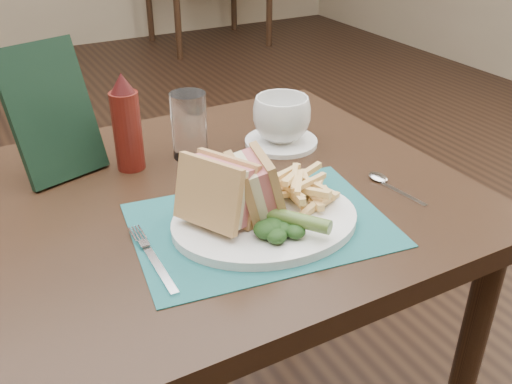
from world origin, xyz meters
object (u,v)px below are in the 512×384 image
saucer (281,142)px  placemat (261,225)px  sandwich_half_a (208,197)px  check_presenter (51,112)px  plate (265,221)px  coffee_cup (282,119)px  ketchup_bottle (126,122)px  table_main (213,348)px  sandwich_half_b (243,187)px  drinking_glass (189,125)px

saucer → placemat: bearing=-126.9°
sandwich_half_a → check_presenter: check_presenter is taller
placemat → plate: size_ratio=1.33×
coffee_cup → ketchup_bottle: size_ratio=0.63×
table_main → sandwich_half_a: (-0.05, -0.14, 0.45)m
placemat → plate: 0.01m
sandwich_half_a → sandwich_half_b: (0.06, 0.01, -0.00)m
placemat → plate: bearing=-42.6°
sandwich_half_b → table_main: bearing=106.5°
table_main → placemat: (0.03, -0.14, 0.38)m
sandwich_half_a → coffee_cup: size_ratio=0.97×
sandwich_half_b → saucer: bearing=60.3°
coffee_cup → sandwich_half_b: bearing=-132.0°
table_main → saucer: saucer is taller
sandwich_half_a → drinking_glass: same height
placemat → drinking_glass: bearing=89.4°
drinking_glass → check_presenter: check_presenter is taller
plate → saucer: (0.18, 0.26, -0.00)m
saucer → ketchup_bottle: bearing=171.7°
placemat → ketchup_bottle: ketchup_bottle is taller
sandwich_half_a → saucer: sandwich_half_a is taller
sandwich_half_b → ketchup_bottle: (-0.09, 0.28, 0.02)m
placemat → ketchup_bottle: 0.33m
table_main → placemat: bearing=-77.2°
sandwich_half_b → drinking_glass: bearing=96.9°
plate → coffee_cup: coffee_cup is taller
table_main → check_presenter: bearing=136.0°
placemat → saucer: size_ratio=2.66×
sandwich_half_a → sandwich_half_b: 0.06m
sandwich_half_b → plate: bearing=-24.2°
sandwich_half_a → sandwich_half_b: size_ratio=1.11×
drinking_glass → check_presenter: 0.25m
sandwich_half_b → check_presenter: check_presenter is taller
table_main → placemat: 0.40m
sandwich_half_b → placemat: bearing=-22.6°
coffee_cup → table_main: bearing=-153.7°
plate → drinking_glass: (-0.00, 0.29, 0.06)m
ketchup_bottle → check_presenter: size_ratio=0.75×
plate → ketchup_bottle: ketchup_bottle is taller
table_main → sandwich_half_a: 0.47m
plate → sandwich_half_a: (-0.09, 0.01, 0.06)m
placemat → coffee_cup: (0.19, 0.25, 0.06)m
coffee_cup → drinking_glass: size_ratio=0.90×
saucer → plate: bearing=-125.5°
placemat → drinking_glass: size_ratio=3.07×
sandwich_half_a → drinking_glass: (0.09, 0.28, -0.01)m
saucer → check_presenter: (-0.43, 0.09, 0.11)m
table_main → coffee_cup: (0.22, 0.11, 0.43)m
sandwich_half_a → check_presenter: 0.37m
plate → saucer: plate is taller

